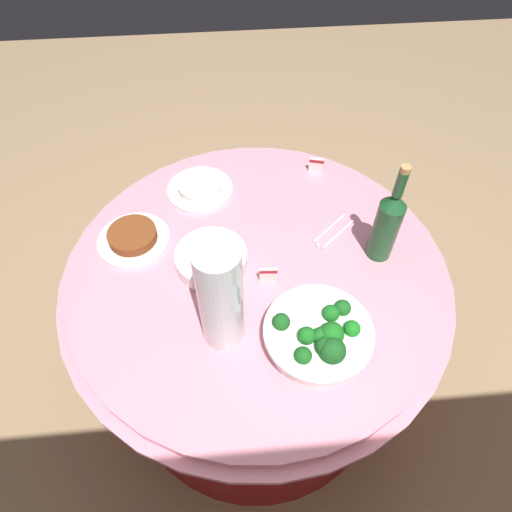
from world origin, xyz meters
The scene contains 11 objects.
ground_plane centered at (0.00, 0.00, 0.00)m, with size 6.00×6.00×0.00m, color #9E7F5B.
buffet_table centered at (0.00, 0.00, 0.38)m, with size 1.16×1.16×0.74m.
broccoli_bowl centered at (-0.14, 0.27, 0.78)m, with size 0.28×0.28×0.11m.
plate_stack centered at (0.13, -0.02, 0.77)m, with size 0.21×0.21×0.05m.
wine_bottle centered at (-0.37, -0.02, 0.87)m, with size 0.07×0.07×0.34m.
decorative_fruit_vase centered at (0.10, 0.21, 0.89)m, with size 0.11×0.11×0.34m.
serving_tongs centered at (-0.25, -0.11, 0.74)m, with size 0.15×0.14×0.01m.
food_plate_stir_fry centered at (0.36, -0.13, 0.76)m, with size 0.22×0.22×0.04m.
food_plate_rice centered at (0.16, -0.34, 0.75)m, with size 0.22×0.22×0.04m.
label_placard_front centered at (-0.25, -0.40, 0.77)m, with size 0.05×0.02×0.05m.
label_placard_mid centered at (-0.03, 0.05, 0.77)m, with size 0.05×0.01×0.05m.
Camera 1 is at (0.07, 0.80, 1.82)m, focal length 32.05 mm.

